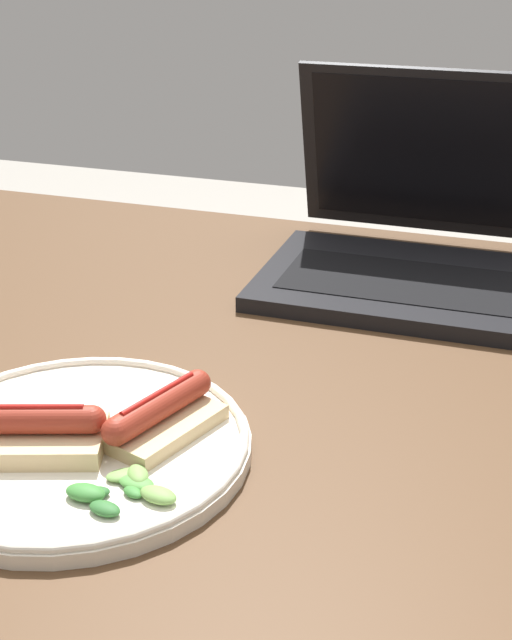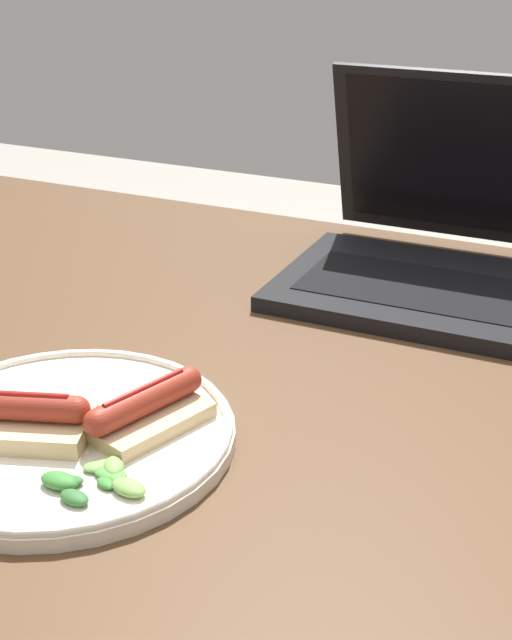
# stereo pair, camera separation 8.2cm
# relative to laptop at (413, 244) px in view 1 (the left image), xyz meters

# --- Properties ---
(desk) EXTENTS (1.43, 0.88, 0.72)m
(desk) POSITION_rel_laptop_xyz_m (-0.08, -0.28, -0.12)
(desk) COLOR #4C331E
(desk) RESTS_ON ground_plane
(laptop) EXTENTS (0.33, 0.30, 0.23)m
(laptop) POSITION_rel_laptop_xyz_m (0.00, 0.00, 0.00)
(laptop) COLOR black
(laptop) RESTS_ON desk
(plate) EXTENTS (0.28, 0.28, 0.02)m
(plate) POSITION_rel_laptop_xyz_m (-0.19, -0.47, -0.03)
(plate) COLOR silver
(plate) RESTS_ON desk
(sausage_toast_left) EXTENTS (0.11, 0.09, 0.04)m
(sausage_toast_left) POSITION_rel_laptop_xyz_m (-0.21, -0.49, -0.01)
(sausage_toast_left) COLOR #D6B784
(sausage_toast_left) RESTS_ON plate
(sausage_toast_middle) EXTENTS (0.09, 0.12, 0.04)m
(sausage_toast_middle) POSITION_rel_laptop_xyz_m (-0.14, -0.43, -0.02)
(sausage_toast_middle) COLOR #D6B784
(sausage_toast_middle) RESTS_ON plate
(salad_pile) EXTENTS (0.08, 0.07, 0.01)m
(salad_pile) POSITION_rel_laptop_xyz_m (-0.13, -0.52, -0.03)
(salad_pile) COLOR #2D662D
(salad_pile) RESTS_ON plate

